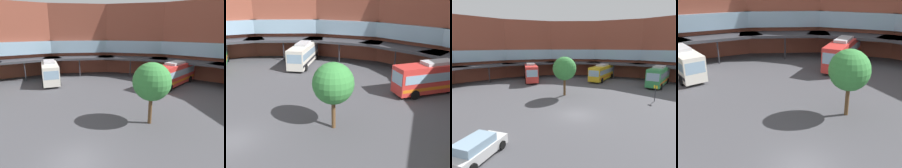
% 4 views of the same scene
% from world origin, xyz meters
% --- Properties ---
extents(ground_plane, '(114.62, 114.62, 0.00)m').
position_xyz_m(ground_plane, '(0.00, 0.00, 0.00)').
color(ground_plane, '#47474C').
extents(station_building, '(71.89, 36.97, 13.90)m').
position_xyz_m(station_building, '(0.00, 21.02, 6.70)').
color(station_building, brown).
rests_on(station_building, ground).
extents(bus_0, '(5.81, 11.04, 3.94)m').
position_xyz_m(bus_0, '(3.56, 23.02, 1.99)').
color(bus_0, red).
rests_on(bus_0, ground).
extents(bus_3, '(8.95, 8.99, 3.76)m').
position_xyz_m(bus_3, '(-16.71, 16.23, 1.90)').
color(bus_3, silver).
rests_on(bus_3, ground).
extents(plaza_tree, '(3.66, 3.66, 6.10)m').
position_xyz_m(plaza_tree, '(3.26, 7.99, 4.25)').
color(plaza_tree, brown).
rests_on(plaza_tree, ground).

